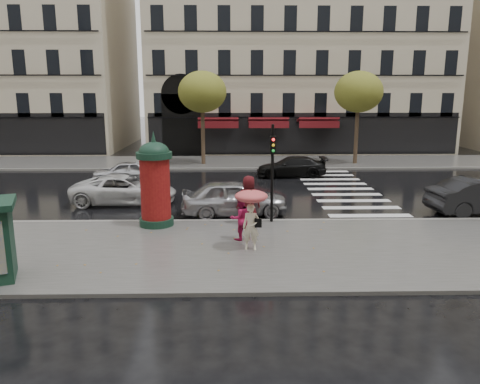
{
  "coord_description": "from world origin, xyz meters",
  "views": [
    {
      "loc": [
        -0.06,
        -15.45,
        5.35
      ],
      "look_at": [
        0.3,
        1.5,
        1.63
      ],
      "focal_mm": 35.0,
      "sensor_mm": 36.0,
      "label": 1
    }
  ],
  "objects_px": {
    "woman_red": "(240,218)",
    "car_far_silver": "(125,172)",
    "car_black": "(291,167)",
    "car_white": "(124,190)",
    "morris_column": "(155,181)",
    "car_silver": "(234,198)",
    "traffic_light": "(273,164)",
    "man_burgundy": "(249,200)",
    "woman_umbrella": "(251,210)"
  },
  "relations": [
    {
      "from": "car_far_silver",
      "to": "traffic_light",
      "type": "bearing_deg",
      "value": 37.37
    },
    {
      "from": "traffic_light",
      "to": "car_far_silver",
      "type": "distance_m",
      "value": 12.19
    },
    {
      "from": "car_far_silver",
      "to": "woman_red",
      "type": "bearing_deg",
      "value": 26.51
    },
    {
      "from": "man_burgundy",
      "to": "car_black",
      "type": "height_order",
      "value": "man_burgundy"
    },
    {
      "from": "car_silver",
      "to": "car_black",
      "type": "xyz_separation_m",
      "value": [
        3.65,
        9.18,
        -0.15
      ]
    },
    {
      "from": "man_burgundy",
      "to": "traffic_light",
      "type": "height_order",
      "value": "traffic_light"
    },
    {
      "from": "morris_column",
      "to": "car_black",
      "type": "height_order",
      "value": "morris_column"
    },
    {
      "from": "woman_red",
      "to": "car_far_silver",
      "type": "xyz_separation_m",
      "value": [
        -6.58,
        11.35,
        -0.28
      ]
    },
    {
      "from": "car_black",
      "to": "car_far_silver",
      "type": "height_order",
      "value": "car_far_silver"
    },
    {
      "from": "man_burgundy",
      "to": "car_far_silver",
      "type": "height_order",
      "value": "man_burgundy"
    },
    {
      "from": "woman_umbrella",
      "to": "woman_red",
      "type": "bearing_deg",
      "value": 107.63
    },
    {
      "from": "man_burgundy",
      "to": "car_white",
      "type": "xyz_separation_m",
      "value": [
        -5.79,
        4.07,
        -0.42
      ]
    },
    {
      "from": "man_burgundy",
      "to": "morris_column",
      "type": "distance_m",
      "value": 3.73
    },
    {
      "from": "morris_column",
      "to": "car_white",
      "type": "xyz_separation_m",
      "value": [
        -2.15,
        4.07,
        -1.21
      ]
    },
    {
      "from": "car_silver",
      "to": "car_white",
      "type": "xyz_separation_m",
      "value": [
        -5.24,
        2.27,
        -0.1
      ]
    },
    {
      "from": "car_white",
      "to": "car_black",
      "type": "height_order",
      "value": "car_white"
    },
    {
      "from": "woman_red",
      "to": "car_black",
      "type": "height_order",
      "value": "woman_red"
    },
    {
      "from": "traffic_light",
      "to": "morris_column",
      "type": "bearing_deg",
      "value": -175.96
    },
    {
      "from": "woman_red",
      "to": "morris_column",
      "type": "height_order",
      "value": "morris_column"
    },
    {
      "from": "traffic_light",
      "to": "car_white",
      "type": "xyz_separation_m",
      "value": [
        -6.73,
        3.74,
        -1.81
      ]
    },
    {
      "from": "traffic_light",
      "to": "car_far_silver",
      "type": "xyz_separation_m",
      "value": [
        -7.9,
        9.09,
        -1.86
      ]
    },
    {
      "from": "woman_red",
      "to": "car_silver",
      "type": "relative_size",
      "value": 0.35
    },
    {
      "from": "morris_column",
      "to": "car_far_silver",
      "type": "bearing_deg",
      "value": 109.39
    },
    {
      "from": "car_black",
      "to": "car_far_silver",
      "type": "distance_m",
      "value": 10.18
    },
    {
      "from": "car_silver",
      "to": "car_far_silver",
      "type": "bearing_deg",
      "value": 35.76
    },
    {
      "from": "man_burgundy",
      "to": "car_far_silver",
      "type": "bearing_deg",
      "value": -63.92
    },
    {
      "from": "morris_column",
      "to": "car_far_silver",
      "type": "xyz_separation_m",
      "value": [
        -3.32,
        9.42,
        -1.26
      ]
    },
    {
      "from": "morris_column",
      "to": "car_silver",
      "type": "xyz_separation_m",
      "value": [
        3.09,
        1.8,
        -1.12
      ]
    },
    {
      "from": "woman_umbrella",
      "to": "woman_red",
      "type": "relative_size",
      "value": 1.32
    },
    {
      "from": "man_burgundy",
      "to": "morris_column",
      "type": "xyz_separation_m",
      "value": [
        -3.64,
        0.0,
        0.8
      ]
    },
    {
      "from": "woman_red",
      "to": "car_white",
      "type": "bearing_deg",
      "value": -73.85
    },
    {
      "from": "woman_umbrella",
      "to": "car_black",
      "type": "bearing_deg",
      "value": 77.33
    },
    {
      "from": "car_black",
      "to": "man_burgundy",
      "type": "bearing_deg",
      "value": -16.01
    },
    {
      "from": "car_white",
      "to": "woman_red",
      "type": "bearing_deg",
      "value": -139.39
    },
    {
      "from": "car_black",
      "to": "car_far_silver",
      "type": "bearing_deg",
      "value": -81.42
    },
    {
      "from": "woman_red",
      "to": "morris_column",
      "type": "bearing_deg",
      "value": -56.49
    },
    {
      "from": "woman_red",
      "to": "car_far_silver",
      "type": "height_order",
      "value": "woman_red"
    },
    {
      "from": "woman_umbrella",
      "to": "man_burgundy",
      "type": "xyz_separation_m",
      "value": [
        0.04,
        2.99,
        -0.39
      ]
    },
    {
      "from": "morris_column",
      "to": "car_black",
      "type": "xyz_separation_m",
      "value": [
        6.74,
        10.98,
        -1.27
      ]
    },
    {
      "from": "woman_red",
      "to": "morris_column",
      "type": "xyz_separation_m",
      "value": [
        -3.26,
        1.93,
        0.99
      ]
    },
    {
      "from": "woman_umbrella",
      "to": "traffic_light",
      "type": "relative_size",
      "value": 0.53
    },
    {
      "from": "man_burgundy",
      "to": "car_far_silver",
      "type": "relative_size",
      "value": 0.53
    },
    {
      "from": "traffic_light",
      "to": "car_black",
      "type": "xyz_separation_m",
      "value": [
        2.16,
        10.65,
        -1.86
      ]
    },
    {
      "from": "woman_umbrella",
      "to": "car_silver",
      "type": "bearing_deg",
      "value": 96.12
    },
    {
      "from": "morris_column",
      "to": "car_far_silver",
      "type": "relative_size",
      "value": 1.0
    },
    {
      "from": "woman_red",
      "to": "traffic_light",
      "type": "bearing_deg",
      "value": -146.31
    },
    {
      "from": "woman_red",
      "to": "car_black",
      "type": "xyz_separation_m",
      "value": [
        3.48,
        12.9,
        -0.28
      ]
    },
    {
      "from": "woman_umbrella",
      "to": "man_burgundy",
      "type": "bearing_deg",
      "value": 89.26
    },
    {
      "from": "woman_umbrella",
      "to": "traffic_light",
      "type": "distance_m",
      "value": 3.6
    },
    {
      "from": "woman_red",
      "to": "man_burgundy",
      "type": "distance_m",
      "value": 1.97
    }
  ]
}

